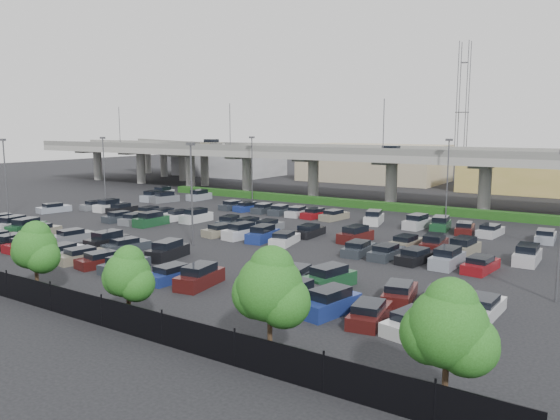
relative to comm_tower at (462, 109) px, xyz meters
name	(u,v)px	position (x,y,z in m)	size (l,w,h in m)	color
ground	(241,232)	(-4.00, -74.00, -15.61)	(280.00, 280.00, 0.00)	black
overpass	(361,158)	(-4.25, -41.99, -8.64)	(150.00, 13.00, 15.80)	gray
on_ramp	(174,149)	(-56.10, -30.95, -8.76)	(50.93, 30.13, 8.80)	gray
hedge	(342,202)	(-4.00, -49.00, -15.06)	(66.00, 1.60, 1.10)	#133710
tree_row	(22,244)	(-3.30, -100.53, -12.09)	(65.07, 3.66, 5.94)	#332316
parked_cars	(219,231)	(-4.48, -77.36, -14.99)	(63.12, 41.67, 1.67)	#BABABF
light_poles	(223,174)	(-8.12, -72.00, -9.37)	(66.90, 48.38, 10.30)	#4E4E53
distant_buildings	(486,169)	(8.38, -12.19, -11.87)	(138.00, 24.00, 9.00)	gray
comm_tower	(462,109)	(0.00, 0.00, 0.00)	(2.40, 2.40, 30.00)	#4E4E53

